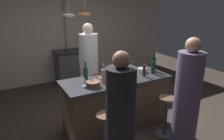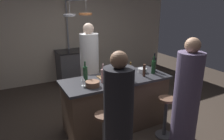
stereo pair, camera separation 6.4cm
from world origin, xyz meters
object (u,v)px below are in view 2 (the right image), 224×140
(guest_left, at_px, (118,124))
(wine_bottle_rose, at_px, (103,76))
(chef, at_px, (90,70))
(wine_bottle_green, at_px, (85,73))
(bar_stool_right, at_px, (165,115))
(pepper_mill, at_px, (144,70))
(wine_bottle_amber, at_px, (130,74))
(wine_glass_near_left_guest, at_px, (83,79))
(potted_plant, at_px, (155,78))
(wine_glass_by_chef, at_px, (113,67))
(mixing_bowl_steel, at_px, (142,70))
(cutting_board, at_px, (108,77))
(guest_right, at_px, (186,102))
(wine_bottle_dark, at_px, (154,64))
(stove_range, at_px, (73,67))
(wine_bottle_red, at_px, (153,67))
(bar_stool_left, at_px, (104,134))
(mixing_bowl_ceramic, at_px, (126,75))
(wine_glass_near_right_guest, at_px, (119,68))
(mixing_bowl_wooden, at_px, (93,84))

(guest_left, height_order, wine_bottle_rose, guest_left)
(chef, distance_m, wine_bottle_green, 0.91)
(chef, bearing_deg, bar_stool_right, -66.48)
(pepper_mill, xyz_separation_m, wine_bottle_amber, (-0.32, -0.06, 0.01))
(wine_glass_near_left_guest, bearing_deg, guest_left, -85.00)
(potted_plant, height_order, wine_glass_by_chef, wine_glass_by_chef)
(wine_bottle_green, relative_size, mixing_bowl_steel, 2.07)
(wine_glass_by_chef, bearing_deg, mixing_bowl_steel, -24.92)
(cutting_board, xyz_separation_m, wine_bottle_rose, (-0.17, -0.18, 0.11))
(guest_left, relative_size, wine_bottle_rose, 5.36)
(guest_right, bearing_deg, wine_bottle_dark, 76.35)
(cutting_board, bearing_deg, chef, 90.28)
(stove_range, bearing_deg, wine_bottle_dark, -71.78)
(mixing_bowl_steel, bearing_deg, wine_bottle_red, -44.06)
(bar_stool_left, relative_size, potted_plant, 1.31)
(wine_bottle_amber, relative_size, mixing_bowl_ceramic, 1.57)
(chef, relative_size, wine_glass_near_right_guest, 11.83)
(stove_range, bearing_deg, wine_glass_near_right_guest, -86.24)
(wine_bottle_green, bearing_deg, bar_stool_left, -92.29)
(wine_glass_near_left_guest, bearing_deg, wine_bottle_red, -0.58)
(wine_glass_near_left_guest, bearing_deg, wine_bottle_green, 60.07)
(pepper_mill, distance_m, wine_glass_near_right_guest, 0.43)
(wine_bottle_dark, bearing_deg, bar_stool_right, -110.50)
(wine_bottle_amber, distance_m, wine_glass_near_left_guest, 0.76)
(bar_stool_left, height_order, cutting_board, cutting_board)
(guest_right, bearing_deg, mixing_bowl_wooden, 140.43)
(guest_right, relative_size, wine_bottle_rose, 5.58)
(wine_bottle_red, relative_size, mixing_bowl_steel, 2.00)
(guest_left, height_order, wine_bottle_amber, guest_left)
(chef, bearing_deg, wine_bottle_dark, -44.12)
(cutting_board, height_order, wine_bottle_amber, wine_bottle_amber)
(wine_bottle_dark, xyz_separation_m, mixing_bowl_steel, (-0.24, 0.03, -0.09))
(wine_bottle_rose, relative_size, wine_bottle_red, 0.96)
(chef, xyz_separation_m, wine_bottle_rose, (-0.17, -0.98, 0.21))
(bar_stool_right, relative_size, potted_plant, 1.31)
(wine_glass_near_right_guest, height_order, wine_glass_near_left_guest, same)
(guest_right, xyz_separation_m, mixing_bowl_wooden, (-1.03, 0.85, 0.17))
(wine_bottle_dark, relative_size, mixing_bowl_wooden, 1.58)
(pepper_mill, bearing_deg, wine_bottle_red, 12.04)
(chef, xyz_separation_m, wine_glass_near_right_guest, (0.26, -0.74, 0.20))
(cutting_board, distance_m, wine_bottle_rose, 0.27)
(pepper_mill, bearing_deg, guest_left, -138.72)
(bar_stool_left, bearing_deg, mixing_bowl_wooden, 85.04)
(pepper_mill, height_order, wine_bottle_green, wine_bottle_green)
(stove_range, bearing_deg, wine_bottle_green, -101.92)
(wine_bottle_rose, bearing_deg, guest_left, -104.98)
(bar_stool_right, bearing_deg, wine_glass_near_right_guest, 117.52)
(guest_left, bearing_deg, cutting_board, 69.27)
(wine_glass_near_right_guest, height_order, wine_glass_by_chef, same)
(wine_bottle_green, relative_size, wine_bottle_dark, 0.97)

